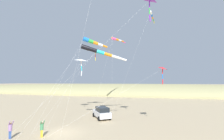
{
  "coord_description": "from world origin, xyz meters",
  "views": [
    {
      "loc": [
        -17.04,
        -9.98,
        6.13
      ],
      "look_at": [
        9.57,
        -3.71,
        8.03
      ],
      "focal_mm": 25.02,
      "sensor_mm": 36.0,
      "label": 1
    }
  ],
  "objects_px": {
    "person_adult_flyer": "(10,129)",
    "kite_windsock_orange_high_right": "(117,40)",
    "kite_windsock_long_streamer_right": "(117,40)",
    "kite_delta_long_streamer_left": "(96,51)",
    "kite_delta_red_high_left": "(81,60)",
    "parked_car": "(102,112)",
    "kite_windsock_rainbow_low_near": "(92,42)",
    "person_child_green_jacket": "(42,128)",
    "cooler_box": "(110,113)",
    "kite_windsock_magenta_far_left": "(152,16)",
    "kite_delta_small_distant": "(163,69)",
    "kite_delta_purple_drifting": "(150,0)",
    "kite_windsock_striped_overhead": "(98,52)"
  },
  "relations": [
    {
      "from": "person_adult_flyer",
      "to": "kite_windsock_rainbow_low_near",
      "type": "xyz_separation_m",
      "value": [
        13.15,
        -4.2,
        12.4
      ]
    },
    {
      "from": "kite_delta_red_high_left",
      "to": "kite_windsock_magenta_far_left",
      "type": "bearing_deg",
      "value": -65.05
    },
    {
      "from": "kite_windsock_magenta_far_left",
      "to": "kite_delta_red_high_left",
      "type": "bearing_deg",
      "value": 114.95
    },
    {
      "from": "kite_windsock_magenta_far_left",
      "to": "kite_delta_small_distant",
      "type": "distance_m",
      "value": 16.84
    },
    {
      "from": "person_adult_flyer",
      "to": "person_child_green_jacket",
      "type": "distance_m",
      "value": 3.2
    },
    {
      "from": "cooler_box",
      "to": "kite_windsock_orange_high_right",
      "type": "relative_size",
      "value": 0.03
    },
    {
      "from": "kite_windsock_magenta_far_left",
      "to": "cooler_box",
      "type": "bearing_deg",
      "value": 125.34
    },
    {
      "from": "kite_delta_red_high_left",
      "to": "kite_delta_long_streamer_left",
      "type": "xyz_separation_m",
      "value": [
        2.37,
        -2.04,
        2.16
      ]
    },
    {
      "from": "kite_delta_long_streamer_left",
      "to": "person_adult_flyer",
      "type": "bearing_deg",
      "value": 165.54
    },
    {
      "from": "kite_windsock_rainbow_low_near",
      "to": "person_child_green_jacket",
      "type": "bearing_deg",
      "value": 174.2
    },
    {
      "from": "parked_car",
      "to": "kite_windsock_rainbow_low_near",
      "type": "xyz_separation_m",
      "value": [
        2.31,
        2.67,
        12.49
      ]
    },
    {
      "from": "parked_car",
      "to": "cooler_box",
      "type": "distance_m",
      "value": 3.21
    },
    {
      "from": "kite_delta_red_high_left",
      "to": "kite_windsock_magenta_far_left",
      "type": "height_order",
      "value": "kite_windsock_magenta_far_left"
    },
    {
      "from": "kite_windsock_striped_overhead",
      "to": "kite_delta_long_streamer_left",
      "type": "bearing_deg",
      "value": 21.48
    },
    {
      "from": "parked_car",
      "to": "kite_windsock_orange_high_right",
      "type": "height_order",
      "value": "kite_windsock_orange_high_right"
    },
    {
      "from": "kite_delta_red_high_left",
      "to": "cooler_box",
      "type": "bearing_deg",
      "value": -83.31
    },
    {
      "from": "kite_windsock_long_streamer_right",
      "to": "kite_delta_small_distant",
      "type": "bearing_deg",
      "value": -148.52
    },
    {
      "from": "cooler_box",
      "to": "parked_car",
      "type": "bearing_deg",
      "value": 168.42
    },
    {
      "from": "parked_car",
      "to": "kite_windsock_striped_overhead",
      "type": "distance_m",
      "value": 10.23
    },
    {
      "from": "kite_windsock_magenta_far_left",
      "to": "parked_car",
      "type": "bearing_deg",
      "value": 135.5
    },
    {
      "from": "kite_windsock_long_streamer_right",
      "to": "kite_delta_long_streamer_left",
      "type": "relative_size",
      "value": 1.14
    },
    {
      "from": "kite_windsock_orange_high_right",
      "to": "kite_delta_purple_drifting",
      "type": "xyz_separation_m",
      "value": [
        -22.8,
        -8.67,
        -1.5
      ]
    },
    {
      "from": "person_child_green_jacket",
      "to": "kite_windsock_orange_high_right",
      "type": "relative_size",
      "value": 0.1
    },
    {
      "from": "cooler_box",
      "to": "kite_windsock_orange_high_right",
      "type": "xyz_separation_m",
      "value": [
        13.99,
        1.45,
        17.35
      ]
    },
    {
      "from": "person_child_green_jacket",
      "to": "kite_delta_purple_drifting",
      "type": "relative_size",
      "value": 0.11
    },
    {
      "from": "kite_delta_long_streamer_left",
      "to": "kite_delta_small_distant",
      "type": "distance_m",
      "value": 15.15
    },
    {
      "from": "person_adult_flyer",
      "to": "kite_windsock_long_streamer_right",
      "type": "height_order",
      "value": "kite_windsock_long_streamer_right"
    },
    {
      "from": "parked_car",
      "to": "kite_windsock_long_streamer_right",
      "type": "height_order",
      "value": "kite_windsock_long_streamer_right"
    },
    {
      "from": "kite_delta_long_streamer_left",
      "to": "kite_delta_red_high_left",
      "type": "bearing_deg",
      "value": 139.25
    },
    {
      "from": "person_child_green_jacket",
      "to": "kite_delta_long_streamer_left",
      "type": "bearing_deg",
      "value": -4.15
    },
    {
      "from": "person_adult_flyer",
      "to": "kite_windsock_orange_high_right",
      "type": "bearing_deg",
      "value": -12.22
    },
    {
      "from": "kite_windsock_striped_overhead",
      "to": "kite_windsock_orange_high_right",
      "type": "height_order",
      "value": "kite_windsock_orange_high_right"
    },
    {
      "from": "person_adult_flyer",
      "to": "kite_delta_purple_drifting",
      "type": "distance_m",
      "value": 21.63
    },
    {
      "from": "parked_car",
      "to": "kite_windsock_long_streamer_right",
      "type": "relative_size",
      "value": 0.27
    },
    {
      "from": "person_child_green_jacket",
      "to": "kite_windsock_rainbow_low_near",
      "type": "height_order",
      "value": "kite_windsock_rainbow_low_near"
    },
    {
      "from": "kite_delta_small_distant",
      "to": "kite_windsock_rainbow_low_near",
      "type": "bearing_deg",
      "value": 66.36
    },
    {
      "from": "kite_delta_red_high_left",
      "to": "kite_windsock_rainbow_low_near",
      "type": "distance_m",
      "value": 4.1
    },
    {
      "from": "kite_windsock_magenta_far_left",
      "to": "kite_delta_long_streamer_left",
      "type": "xyz_separation_m",
      "value": [
        -3.84,
        11.3,
        -7.8
      ]
    },
    {
      "from": "person_child_green_jacket",
      "to": "kite_delta_red_high_left",
      "type": "height_order",
      "value": "kite_delta_red_high_left"
    },
    {
      "from": "cooler_box",
      "to": "kite_windsock_long_streamer_right",
      "type": "relative_size",
      "value": 0.04
    },
    {
      "from": "person_adult_flyer",
      "to": "kite_delta_long_streamer_left",
      "type": "distance_m",
      "value": 19.59
    },
    {
      "from": "person_child_green_jacket",
      "to": "kite_delta_long_streamer_left",
      "type": "xyz_separation_m",
      "value": [
        14.46,
        -1.05,
        11.15
      ]
    },
    {
      "from": "kite_windsock_rainbow_low_near",
      "to": "kite_delta_small_distant",
      "type": "xyz_separation_m",
      "value": [
        -5.29,
        -12.09,
        -5.66
      ]
    },
    {
      "from": "kite_delta_long_streamer_left",
      "to": "kite_windsock_orange_high_right",
      "type": "bearing_deg",
      "value": -9.31
    },
    {
      "from": "person_adult_flyer",
      "to": "kite_delta_small_distant",
      "type": "xyz_separation_m",
      "value": [
        7.86,
        -16.29,
        6.74
      ]
    },
    {
      "from": "parked_car",
      "to": "cooler_box",
      "type": "height_order",
      "value": "parked_car"
    },
    {
      "from": "kite_delta_red_high_left",
      "to": "kite_windsock_striped_overhead",
      "type": "bearing_deg",
      "value": -139.92
    },
    {
      "from": "kite_windsock_striped_overhead",
      "to": "kite_delta_red_high_left",
      "type": "height_order",
      "value": "kite_windsock_striped_overhead"
    },
    {
      "from": "kite_windsock_striped_overhead",
      "to": "kite_windsock_rainbow_low_near",
      "type": "height_order",
      "value": "kite_windsock_rainbow_low_near"
    },
    {
      "from": "kite_windsock_long_streamer_right",
      "to": "cooler_box",
      "type": "bearing_deg",
      "value": -175.94
    }
  ]
}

